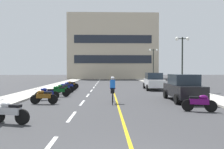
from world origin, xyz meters
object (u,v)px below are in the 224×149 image
Objects in this scene: motorcycle_1 at (10,112)px; cyclist_rider at (113,89)px; motorcycle_4 at (47,93)px; street_lamp_mid at (182,51)px; motorcycle_3 at (44,97)px; motorcycle_2 at (199,102)px; motorcycle_8 at (69,86)px; parked_car_mid at (154,81)px; motorcycle_9 at (71,85)px; parked_car_near at (183,88)px; motorcycle_7 at (65,88)px; motorcycle_5 at (59,91)px; motorcycle_6 at (62,89)px; street_lamp_far at (153,58)px.

cyclist_rider is (4.16, 5.06, 0.41)m from motorcycle_1.
street_lamp_mid is at bearing 27.39° from motorcycle_4.
motorcycle_3 is 4.29m from cyclist_rider.
motorcycle_2 is at bearing -16.58° from motorcycle_3.
parked_car_mid is at bearing 4.35° from motorcycle_8.
parked_car_mid reaches higher than motorcycle_2.
motorcycle_2 is 1.00× the size of motorcycle_4.
street_lamp_mid is at bearing 48.15° from motorcycle_1.
parked_car_mid is at bearing 88.16° from motorcycle_2.
street_lamp_mid is 12.52m from motorcycle_9.
parked_car_near reaches higher than motorcycle_7.
motorcycle_2 is 0.99× the size of motorcycle_5.
parked_car_near is 2.50× the size of motorcycle_3.
motorcycle_4 is at bearing -96.27° from motorcycle_6.
cyclist_rider is (-4.83, -0.83, -0.03)m from parked_car_near.
cyclist_rider is at bearing -38.17° from motorcycle_5.
motorcycle_4 is 0.98× the size of motorcycle_9.
cyclist_rider reaches higher than motorcycle_2.
motorcycle_1 is at bearing -86.14° from motorcycle_4.
cyclist_rider reaches higher than motorcycle_7.
street_lamp_mid is 4.29m from parked_car_mid.
motorcycle_2 is 0.98× the size of motorcycle_3.
motorcycle_4 is 7.04m from motorcycle_8.
parked_car_near is 2.54× the size of motorcycle_1.
motorcycle_4 is 4.86m from cyclist_rider.
parked_car_near is 12.00m from motorcycle_8.
street_lamp_far is 3.20× the size of motorcycle_7.
parked_car_mid reaches higher than motorcycle_1.
street_lamp_far reaches higher than street_lamp_mid.
parked_car_mid is 2.52× the size of motorcycle_8.
motorcycle_2 is at bearing -46.79° from motorcycle_7.
parked_car_mid is at bearing -7.96° from motorcycle_9.
street_lamp_far is 16.71m from motorcycle_8.
motorcycle_1 is 8.33m from motorcycle_5.
motorcycle_7 is 0.99× the size of motorcycle_8.
motorcycle_5 and motorcycle_8 have the same top height.
motorcycle_1 and motorcycle_8 have the same top height.
motorcycle_7 and motorcycle_8 have the same top height.
motorcycle_5 is 1.62m from motorcycle_6.
street_lamp_mid reaches higher than motorcycle_8.
motorcycle_8 is at bearing 87.88° from motorcycle_4.
motorcycle_5 and motorcycle_7 have the same top height.
street_lamp_mid reaches higher than motorcycle_2.
street_lamp_far is 1.26× the size of parked_car_mid.
motorcycle_4 is at bearing 153.89° from motorcycle_2.
parked_car_mid is (-2.53, 1.60, -3.08)m from street_lamp_mid.
parked_car_mid is at bearing 26.02° from motorcycle_6.
motorcycle_4 is at bearing -92.12° from motorcycle_8.
street_lamp_far is at bearing 70.68° from cyclist_rider.
motorcycle_9 is (-8.75, 13.37, 0.00)m from motorcycle_2.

